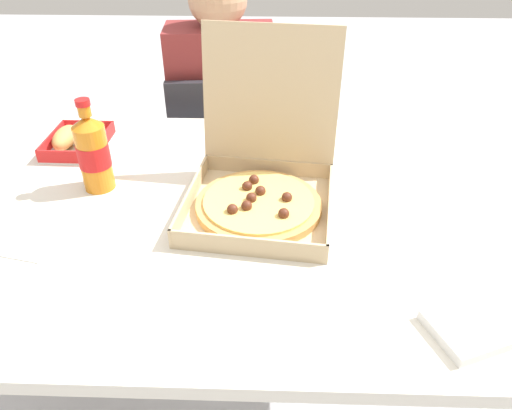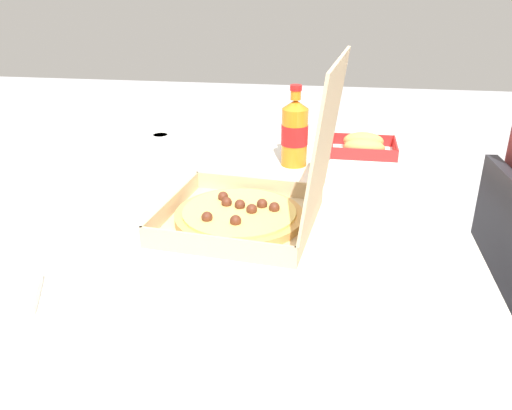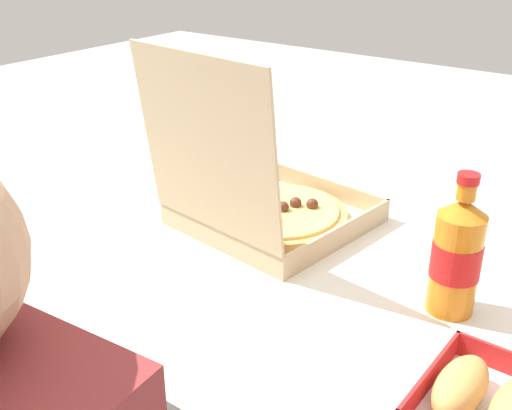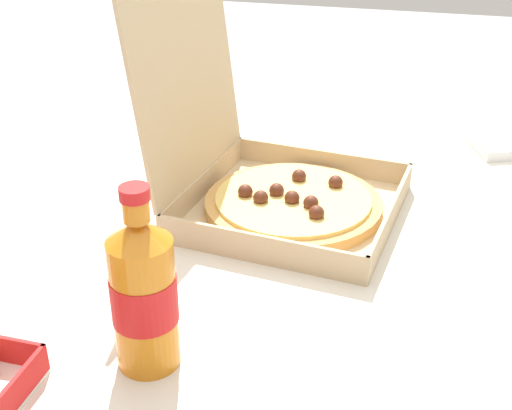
{
  "view_description": "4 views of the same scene",
  "coord_description": "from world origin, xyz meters",
  "px_view_note": "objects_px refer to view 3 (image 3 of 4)",
  "views": [
    {
      "loc": [
        0.09,
        -0.9,
        1.38
      ],
      "look_at": [
        0.07,
        -0.02,
        0.77
      ],
      "focal_mm": 33.75,
      "sensor_mm": 36.0,
      "label": 1
    },
    {
      "loc": [
        1.09,
        0.16,
        1.27
      ],
      "look_at": [
        0.04,
        0.01,
        0.78
      ],
      "focal_mm": 37.03,
      "sensor_mm": 36.0,
      "label": 2
    },
    {
      "loc": [
        -0.55,
        0.89,
        1.3
      ],
      "look_at": [
        0.08,
        0.04,
        0.81
      ],
      "focal_mm": 43.62,
      "sensor_mm": 36.0,
      "label": 3
    },
    {
      "loc": [
        -0.89,
        -0.2,
        1.29
      ],
      "look_at": [
        0.03,
        0.03,
        0.79
      ],
      "focal_mm": 48.97,
      "sensor_mm": 36.0,
      "label": 4
    }
  ],
  "objects_px": {
    "pizza_box_open": "(265,204)",
    "napkin_pile": "(241,139)",
    "bread_side_box": "(487,402)",
    "cola_bottle": "(457,255)"
  },
  "relations": [
    {
      "from": "cola_bottle",
      "to": "napkin_pile",
      "type": "xyz_separation_m",
      "value": [
        0.74,
        -0.43,
        -0.08
      ]
    },
    {
      "from": "cola_bottle",
      "to": "pizza_box_open",
      "type": "bearing_deg",
      "value": -8.43
    },
    {
      "from": "pizza_box_open",
      "to": "napkin_pile",
      "type": "xyz_separation_m",
      "value": [
        0.35,
        -0.37,
        -0.04
      ]
    },
    {
      "from": "napkin_pile",
      "to": "bread_side_box",
      "type": "bearing_deg",
      "value": 143.8
    },
    {
      "from": "pizza_box_open",
      "to": "cola_bottle",
      "type": "relative_size",
      "value": 1.76
    },
    {
      "from": "pizza_box_open",
      "to": "napkin_pile",
      "type": "height_order",
      "value": "pizza_box_open"
    },
    {
      "from": "cola_bottle",
      "to": "napkin_pile",
      "type": "distance_m",
      "value": 0.85
    },
    {
      "from": "bread_side_box",
      "to": "napkin_pile",
      "type": "bearing_deg",
      "value": -36.2
    },
    {
      "from": "bread_side_box",
      "to": "cola_bottle",
      "type": "bearing_deg",
      "value": -58.93
    },
    {
      "from": "pizza_box_open",
      "to": "cola_bottle",
      "type": "bearing_deg",
      "value": 171.57
    }
  ]
}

